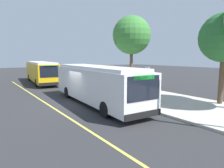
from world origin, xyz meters
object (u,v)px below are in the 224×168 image
at_px(transit_bus_main, 96,83).
at_px(transit_bus_second, 41,71).
at_px(waiting_bench, 139,91).
at_px(route_sign_post, 147,80).
at_px(pedestrian_commuter, 157,90).

height_order(transit_bus_main, transit_bus_second, same).
xyz_separation_m(transit_bus_main, waiting_bench, (0.11, 4.33, -0.98)).
bearing_deg(route_sign_post, pedestrian_commuter, 91.21).
bearing_deg(route_sign_post, waiting_bench, 147.92).
relative_size(transit_bus_main, transit_bus_second, 0.93).
height_order(waiting_bench, route_sign_post, route_sign_post).
distance_m(transit_bus_main, transit_bus_second, 15.51).
relative_size(transit_bus_second, route_sign_post, 4.37).
xyz_separation_m(transit_bus_second, pedestrian_commuter, (18.34, 3.69, -0.50)).
relative_size(transit_bus_second, waiting_bench, 7.65).
xyz_separation_m(transit_bus_main, pedestrian_commuter, (2.83, 3.73, -0.50)).
bearing_deg(waiting_bench, route_sign_post, -32.08).
bearing_deg(waiting_bench, transit_bus_main, -91.52).
bearing_deg(transit_bus_second, route_sign_post, 7.98).
bearing_deg(pedestrian_commuter, transit_bus_main, -127.21).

